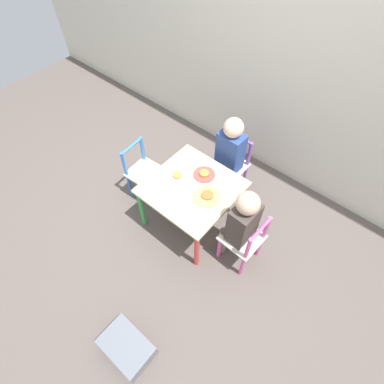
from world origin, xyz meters
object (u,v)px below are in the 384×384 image
object	(u,v)px
child_right	(241,222)
plate_back	(204,174)
child_back	(229,153)
chair_pink	(244,241)
chair_purple	(231,165)
kids_table	(192,191)
plate_right	(207,196)
storage_bin	(127,347)
plate_left	(177,176)
chair_blue	(144,173)

from	to	relation	value
child_right	plate_back	world-z (taller)	child_right
child_back	child_right	bearing A→B (deg)	-45.69
chair_pink	chair_purple	distance (m)	0.72
chair_purple	child_right	xyz separation A→B (m)	(0.43, -0.52, 0.18)
kids_table	child_back	world-z (taller)	child_back
plate_back	plate_right	bearing A→B (deg)	-45.00
child_right	chair_purple	bearing A→B (deg)	-138.00
child_back	storage_bin	distance (m)	1.53
kids_table	storage_bin	distance (m)	1.11
chair_purple	plate_left	xyz separation A→B (m)	(-0.15, -0.50, 0.20)
chair_pink	child_right	distance (m)	0.19
chair_purple	kids_table	bearing A→B (deg)	-90.00
plate_right	plate_left	bearing A→B (deg)	180.00
chair_purple	child_right	bearing A→B (deg)	-49.29
chair_pink	chair_blue	distance (m)	1.00
chair_pink	chair_purple	size ratio (longest dim) A/B	1.00
chair_pink	chair_blue	size ratio (longest dim) A/B	1.00
storage_bin	plate_back	bearing A→B (deg)	105.62
plate_left	storage_bin	world-z (taller)	plate_left
plate_left	storage_bin	bearing A→B (deg)	-65.36
kids_table	plate_back	xyz separation A→B (m)	(0.00, 0.14, 0.07)
chair_purple	plate_back	world-z (taller)	chair_purple
chair_pink	plate_left	size ratio (longest dim) A/B	3.40
chair_purple	chair_pink	bearing A→B (deg)	-45.64
plate_back	plate_left	xyz separation A→B (m)	(-0.14, -0.14, 0.00)
child_back	chair_blue	bearing A→B (deg)	-135.79
chair_blue	chair_purple	bearing A→B (deg)	-47.57
storage_bin	child_right	bearing A→B (deg)	83.27
chair_purple	chair_blue	xyz separation A→B (m)	(-0.51, -0.54, 0.00)
kids_table	chair_purple	world-z (taller)	chair_purple
plate_right	plate_left	xyz separation A→B (m)	(-0.28, 0.00, -0.00)
chair_blue	child_right	xyz separation A→B (m)	(0.94, 0.02, 0.18)
chair_purple	plate_left	bearing A→B (deg)	-105.70
chair_blue	plate_left	xyz separation A→B (m)	(0.36, 0.03, 0.20)
chair_pink	plate_right	distance (m)	0.41
chair_purple	chair_blue	distance (m)	0.74
chair_purple	child_right	distance (m)	0.70
plate_left	plate_right	bearing A→B (deg)	-0.00
plate_right	storage_bin	world-z (taller)	plate_right
plate_back	storage_bin	world-z (taller)	plate_back
chair_blue	plate_left	world-z (taller)	chair_blue
chair_pink	child_right	xyz separation A→B (m)	(-0.06, 0.00, 0.18)
child_back	chair_purple	bearing A→B (deg)	90.00
child_back	plate_left	size ratio (longest dim) A/B	5.03
plate_left	plate_back	bearing A→B (deg)	45.00
plate_right	chair_blue	bearing A→B (deg)	-176.89
chair_pink	plate_back	world-z (taller)	chair_pink
chair_purple	chair_blue	bearing A→B (deg)	-132.43
kids_table	chair_blue	distance (m)	0.52
plate_right	plate_back	distance (m)	0.20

